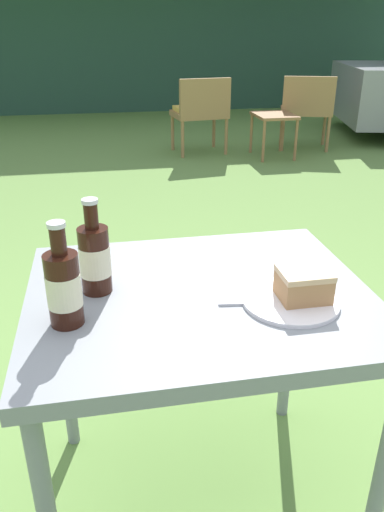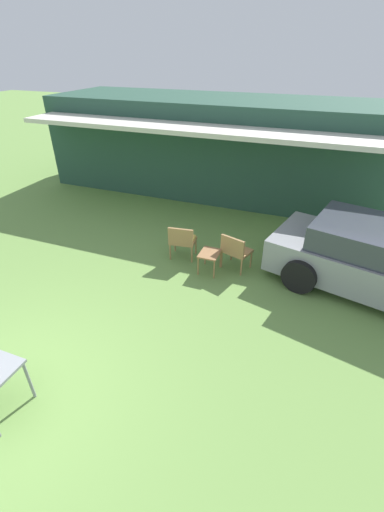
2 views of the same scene
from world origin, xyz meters
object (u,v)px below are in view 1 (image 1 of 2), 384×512
object	(u,v)px
wicker_chair_plain	(307,106)
patio_table	(199,318)
garden_side_table	(274,120)
cola_bottle_near	(95,258)
wicker_chair_cushioned	(201,109)
cola_bottle_far	(64,287)
cake_on_plate	(298,291)

from	to	relation	value
wicker_chair_plain	patio_table	xyz separation A→B (m)	(-2.11, -4.39, 0.16)
garden_side_table	cola_bottle_near	size ratio (longest dim) A/B	2.10
wicker_chair_cushioned	cola_bottle_near	size ratio (longest dim) A/B	3.43
garden_side_table	cola_bottle_near	distance (m)	4.50
garden_side_table	patio_table	xyz separation A→B (m)	(-1.64, -4.11, 0.25)
patio_table	cola_bottle_far	bearing A→B (deg)	-164.58
patio_table	cola_bottle_far	distance (m)	0.36
garden_side_table	cola_bottle_near	bearing A→B (deg)	-114.85
wicker_chair_cushioned	wicker_chair_plain	distance (m)	1.21
wicker_chair_cushioned	cola_bottle_near	xyz separation A→B (m)	(-1.14, -4.35, 0.33)
wicker_chair_cushioned	cola_bottle_far	bearing A→B (deg)	67.45
wicker_chair_plain	garden_side_table	xyz separation A→B (m)	(-0.47, -0.27, -0.09)
wicker_chair_plain	cola_bottle_far	distance (m)	5.10
wicker_chair_plain	cake_on_plate	bearing A→B (deg)	85.17
wicker_chair_plain	patio_table	world-z (taller)	wicker_chair_plain
cake_on_plate	cola_bottle_near	size ratio (longest dim) A/B	0.97
cola_bottle_far	patio_table	bearing A→B (deg)	15.42
wicker_chair_plain	cake_on_plate	world-z (taller)	wicker_chair_plain
wicker_chair_cushioned	garden_side_table	distance (m)	0.80
garden_side_table	cake_on_plate	xyz separation A→B (m)	(-1.42, -4.21, 0.35)
garden_side_table	cake_on_plate	distance (m)	4.45
garden_side_table	cola_bottle_far	xyz separation A→B (m)	(-1.95, -4.20, 0.41)
cola_bottle_far	garden_side_table	bearing A→B (deg)	65.11
cake_on_plate	cola_bottle_near	xyz separation A→B (m)	(-0.46, 0.14, 0.06)
cake_on_plate	cola_bottle_far	xyz separation A→B (m)	(-0.53, 0.01, 0.06)
wicker_chair_plain	cola_bottle_far	bearing A→B (deg)	79.66
wicker_chair_plain	cola_bottle_far	xyz separation A→B (m)	(-2.42, -4.47, 0.32)
garden_side_table	patio_table	bearing A→B (deg)	-111.70
wicker_chair_plain	patio_table	bearing A→B (deg)	82.40
cake_on_plate	wicker_chair_plain	bearing A→B (deg)	67.08
patio_table	cola_bottle_far	world-z (taller)	cola_bottle_far
wicker_chair_plain	cola_bottle_near	world-z (taller)	cola_bottle_near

